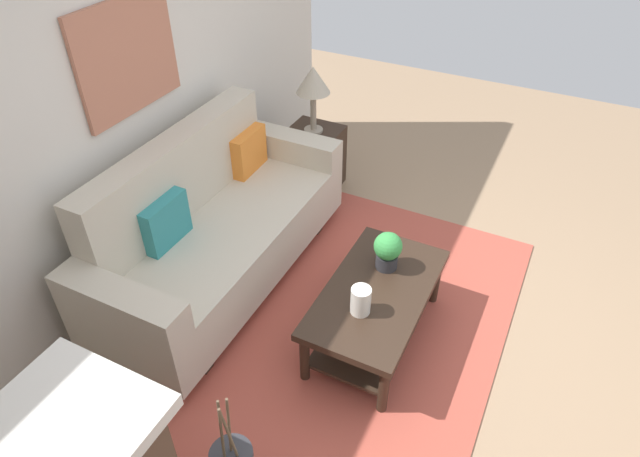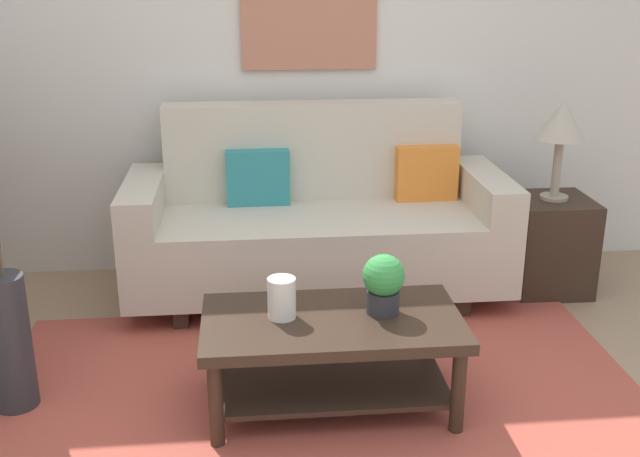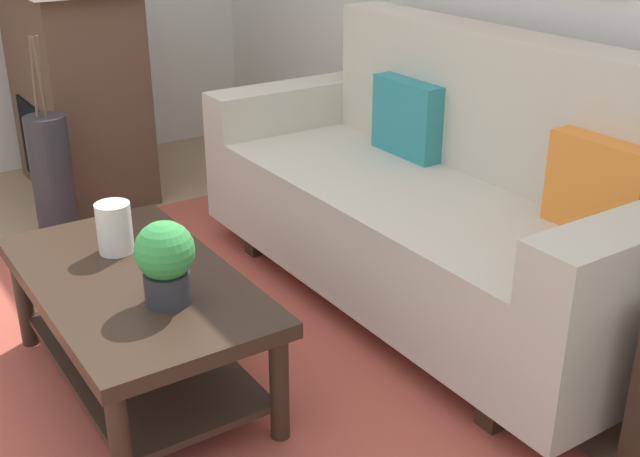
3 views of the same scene
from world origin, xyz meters
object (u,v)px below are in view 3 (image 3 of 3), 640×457
(couch, at_px, (434,203))
(tabletop_vase, at_px, (114,228))
(throw_pillow_orange, at_px, (601,186))
(fireplace, at_px, (76,86))
(throw_pillow_teal, at_px, (409,118))
(floor_vase, at_px, (53,180))
(potted_plant_tabletop, at_px, (165,260))
(coffee_table, at_px, (136,308))

(couch, relative_size, tabletop_vase, 12.03)
(throw_pillow_orange, relative_size, fireplace, 0.31)
(couch, xyz_separation_m, tabletop_vase, (-0.26, -1.21, 0.09))
(couch, distance_m, fireplace, 2.20)
(throw_pillow_teal, xyz_separation_m, throw_pillow_orange, (0.98, 0.00, 0.00))
(couch, relative_size, floor_vase, 3.43)
(throw_pillow_orange, bearing_deg, potted_plant_tabletop, -110.09)
(throw_pillow_teal, distance_m, coffee_table, 1.43)
(tabletop_vase, bearing_deg, coffee_table, -6.76)
(coffee_table, distance_m, potted_plant_tabletop, 0.34)
(couch, height_order, fireplace, fireplace)
(couch, height_order, floor_vase, couch)
(tabletop_vase, distance_m, potted_plant_tabletop, 0.43)
(throw_pillow_orange, bearing_deg, coffee_table, -117.51)
(throw_pillow_teal, bearing_deg, coffee_table, -78.50)
(throw_pillow_orange, bearing_deg, fireplace, -162.04)
(couch, bearing_deg, coffee_table, -92.40)
(floor_vase, bearing_deg, fireplace, 151.23)
(fireplace, distance_m, floor_vase, 0.77)
(throw_pillow_orange, bearing_deg, floor_vase, -149.46)
(potted_plant_tabletop, bearing_deg, tabletop_vase, -179.55)
(throw_pillow_orange, xyz_separation_m, tabletop_vase, (-0.92, -1.33, -0.16))
(couch, height_order, throw_pillow_orange, couch)
(coffee_table, xyz_separation_m, fireplace, (-2.01, 0.48, 0.27))
(tabletop_vase, relative_size, fireplace, 0.15)
(throw_pillow_teal, relative_size, potted_plant_tabletop, 1.37)
(tabletop_vase, xyz_separation_m, floor_vase, (-1.16, 0.11, -0.21))
(throw_pillow_teal, relative_size, tabletop_vase, 2.04)
(throw_pillow_teal, height_order, tabletop_vase, throw_pillow_teal)
(floor_vase, bearing_deg, throw_pillow_teal, 48.21)
(throw_pillow_teal, distance_m, throw_pillow_orange, 0.98)
(throw_pillow_orange, relative_size, floor_vase, 0.58)
(tabletop_vase, height_order, fireplace, fireplace)
(potted_plant_tabletop, bearing_deg, fireplace, 168.58)
(coffee_table, xyz_separation_m, floor_vase, (-1.37, 0.13, -0.01))
(throw_pillow_teal, relative_size, throw_pillow_orange, 1.00)
(potted_plant_tabletop, bearing_deg, couch, 98.01)
(fireplace, bearing_deg, couch, 20.10)
(couch, xyz_separation_m, throw_pillow_teal, (-0.33, 0.13, 0.25))
(coffee_table, relative_size, floor_vase, 1.78)
(coffee_table, height_order, floor_vase, floor_vase)
(tabletop_vase, relative_size, floor_vase, 0.29)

